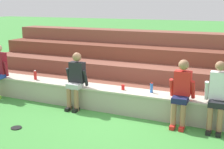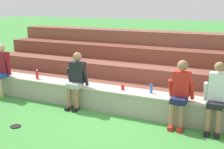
% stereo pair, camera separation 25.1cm
% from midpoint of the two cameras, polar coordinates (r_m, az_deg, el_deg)
% --- Properties ---
extents(ground_plane, '(80.00, 80.00, 0.00)m').
position_cam_midpoint_polar(ground_plane, '(7.07, -0.17, -7.69)').
color(ground_plane, '#428E3D').
extents(stone_seating_wall, '(8.86, 0.56, 0.55)m').
position_cam_midpoint_polar(stone_seating_wall, '(7.20, 0.68, -4.85)').
color(stone_seating_wall, '#A8A08E').
rests_on(stone_seating_wall, ground).
extents(brick_bleachers, '(10.37, 3.07, 1.67)m').
position_cam_midpoint_polar(brick_bleachers, '(9.21, 6.39, 1.34)').
color(brick_bleachers, brown).
rests_on(brick_bleachers, ground).
extents(person_left_of_center, '(0.56, 0.52, 1.40)m').
position_cam_midpoint_polar(person_left_of_center, '(7.33, -7.90, -0.78)').
color(person_left_of_center, '#996B4C').
rests_on(person_left_of_center, ground).
extents(person_center, '(0.53, 0.58, 1.41)m').
position_cam_midpoint_polar(person_center, '(6.39, 12.06, -3.05)').
color(person_center, '#996B4C').
rests_on(person_center, ground).
extents(person_right_of_center, '(0.53, 0.54, 1.44)m').
position_cam_midpoint_polar(person_right_of_center, '(6.31, 18.50, -3.63)').
color(person_right_of_center, '#996B4C').
rests_on(person_right_of_center, ground).
extents(water_bottle_near_right, '(0.07, 0.07, 0.24)m').
position_cam_midpoint_polar(water_bottle_near_right, '(6.89, 6.54, -2.56)').
color(water_bottle_near_right, blue).
rests_on(water_bottle_near_right, stone_seating_wall).
extents(water_bottle_mid_left, '(0.08, 0.08, 0.25)m').
position_cam_midpoint_polar(water_bottle_mid_left, '(8.31, -15.33, -0.12)').
color(water_bottle_mid_left, red).
rests_on(water_bottle_mid_left, stone_seating_wall).
extents(plastic_cup_middle, '(0.08, 0.08, 0.12)m').
position_cam_midpoint_polar(plastic_cup_middle, '(7.08, 1.10, -2.47)').
color(plastic_cup_middle, red).
rests_on(plastic_cup_middle, stone_seating_wall).
extents(frisbee, '(0.22, 0.22, 0.02)m').
position_cam_midpoint_polar(frisbee, '(6.69, -18.89, -9.64)').
color(frisbee, black).
rests_on(frisbee, ground).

